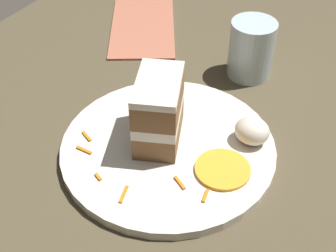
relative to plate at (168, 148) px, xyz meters
name	(u,v)px	position (x,y,z in m)	size (l,w,h in m)	color
ground_plane	(203,159)	(-0.04, -0.04, -0.03)	(6.00, 6.00, 0.00)	#38332D
dining_table	(204,152)	(-0.04, -0.04, -0.02)	(1.04, 1.10, 0.03)	#4C422D
plate	(168,148)	(0.00, 0.00, 0.00)	(0.30, 0.30, 0.01)	silver
cake_slice	(159,110)	(0.02, -0.01, 0.06)	(0.09, 0.12, 0.10)	brown
cream_dollop	(252,131)	(-0.10, -0.07, 0.03)	(0.05, 0.04, 0.04)	silver
orange_garnish	(223,169)	(-0.09, 0.01, 0.01)	(0.07, 0.07, 0.01)	orange
carrot_shreds_scatter	(134,160)	(0.02, 0.05, 0.01)	(0.21, 0.21, 0.00)	orange
drinking_glass	(251,53)	(-0.02, -0.24, 0.04)	(0.08, 0.08, 0.10)	silver
menu_card	(143,27)	(0.22, -0.28, -0.01)	(0.12, 0.23, 0.00)	#B2664C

